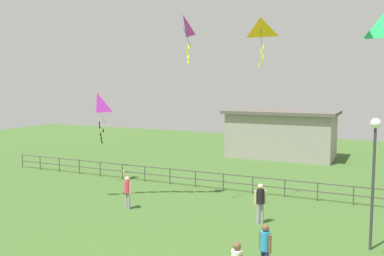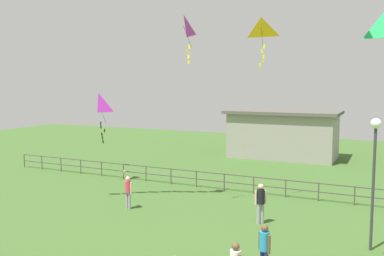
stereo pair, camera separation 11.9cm
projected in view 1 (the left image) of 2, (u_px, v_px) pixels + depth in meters
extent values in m
cylinder|color=#38383D|center=(373.00, 189.00, 14.90)|extent=(0.10, 0.10, 4.38)
sphere|color=white|center=(376.00, 123.00, 14.66)|extent=(0.36, 0.36, 0.36)
cylinder|color=#99999E|center=(262.00, 213.00, 17.92)|extent=(0.15, 0.15, 0.87)
cylinder|color=#99999E|center=(258.00, 214.00, 17.89)|extent=(0.15, 0.15, 0.87)
cylinder|color=black|center=(260.00, 196.00, 17.83)|extent=(0.32, 0.32, 0.62)
sphere|color=beige|center=(260.00, 186.00, 17.78)|extent=(0.23, 0.23, 0.23)
cylinder|color=beige|center=(265.00, 197.00, 17.87)|extent=(0.10, 0.10, 0.58)
cylinder|color=beige|center=(255.00, 197.00, 17.79)|extent=(0.10, 0.10, 0.58)
cylinder|color=#99999E|center=(126.00, 201.00, 20.03)|extent=(0.13, 0.13, 0.79)
cylinder|color=#99999E|center=(129.00, 201.00, 19.95)|extent=(0.13, 0.13, 0.79)
cylinder|color=#D83F59|center=(127.00, 187.00, 19.93)|extent=(0.29, 0.29, 0.56)
sphere|color=beige|center=(127.00, 179.00, 19.89)|extent=(0.21, 0.21, 0.21)
cylinder|color=beige|center=(125.00, 176.00, 20.01)|extent=(0.11, 0.24, 0.53)
cylinder|color=beige|center=(130.00, 188.00, 19.83)|extent=(0.09, 0.09, 0.53)
cylinder|color=#268CBF|center=(265.00, 241.00, 12.88)|extent=(0.31, 0.31, 0.59)
sphere|color=brown|center=(265.00, 228.00, 12.84)|extent=(0.22, 0.22, 0.22)
cylinder|color=brown|center=(261.00, 240.00, 13.06)|extent=(0.09, 0.09, 0.56)
cylinder|color=brown|center=(270.00, 244.00, 12.72)|extent=(0.09, 0.09, 0.56)
sphere|color=brown|center=(237.00, 246.00, 11.47)|extent=(0.22, 0.22, 0.22)
pyramid|color=yellow|center=(260.00, 27.00, 20.00)|extent=(1.17, 0.40, 0.90)
cylinder|color=#4C381E|center=(261.00, 37.00, 20.20)|extent=(0.03, 0.36, 0.90)
cube|color=yellow|center=(263.00, 46.00, 20.25)|extent=(0.09, 0.03, 0.20)
cube|color=yellow|center=(261.00, 51.00, 20.27)|extent=(0.10, 0.02, 0.21)
cube|color=yellow|center=(263.00, 56.00, 20.29)|extent=(0.08, 0.02, 0.20)
cube|color=yellow|center=(262.00, 60.00, 20.31)|extent=(0.12, 0.05, 0.21)
cube|color=yellow|center=(259.00, 65.00, 20.33)|extent=(0.09, 0.03, 0.20)
pyramid|color=#B22DB2|center=(97.00, 104.00, 25.03)|extent=(0.84, 1.00, 1.13)
cylinder|color=#4C381E|center=(101.00, 113.00, 24.89)|extent=(0.65, 0.17, 1.13)
cube|color=black|center=(99.00, 123.00, 24.95)|extent=(0.09, 0.05, 0.20)
cube|color=black|center=(100.00, 127.00, 24.97)|extent=(0.10, 0.03, 0.21)
cube|color=black|center=(103.00, 131.00, 25.00)|extent=(0.11, 0.03, 0.21)
cube|color=black|center=(101.00, 134.00, 25.02)|extent=(0.11, 0.01, 0.21)
cube|color=black|center=(101.00, 138.00, 25.04)|extent=(0.11, 0.02, 0.21)
cube|color=black|center=(102.00, 142.00, 25.06)|extent=(0.10, 0.05, 0.20)
pyramid|color=#B22DB2|center=(183.00, 26.00, 18.99)|extent=(0.86, 0.82, 0.94)
cylinder|color=#4C381E|center=(187.00, 37.00, 19.12)|extent=(0.27, 0.31, 0.94)
cube|color=yellow|center=(189.00, 47.00, 19.17)|extent=(0.10, 0.03, 0.21)
cube|color=yellow|center=(187.00, 52.00, 19.19)|extent=(0.10, 0.05, 0.20)
cube|color=yellow|center=(188.00, 57.00, 19.21)|extent=(0.09, 0.05, 0.20)
cube|color=yellow|center=(188.00, 62.00, 19.23)|extent=(0.09, 0.03, 0.20)
cylinder|color=#4C4742|center=(22.00, 161.00, 29.94)|extent=(0.06, 0.06, 0.95)
cylinder|color=#4C4742|center=(40.00, 163.00, 29.23)|extent=(0.06, 0.06, 0.95)
cylinder|color=#4C4742|center=(59.00, 165.00, 28.51)|extent=(0.06, 0.06, 0.95)
cylinder|color=#4C4742|center=(79.00, 167.00, 27.79)|extent=(0.06, 0.06, 0.95)
cylinder|color=#4C4742|center=(100.00, 169.00, 27.08)|extent=(0.06, 0.06, 0.95)
cylinder|color=#4C4742|center=(122.00, 171.00, 26.37)|extent=(0.06, 0.06, 0.95)
cylinder|color=#4C4742|center=(145.00, 174.00, 25.67)|extent=(0.06, 0.06, 0.95)
cylinder|color=#4C4742|center=(170.00, 176.00, 24.94)|extent=(0.06, 0.06, 0.95)
cylinder|color=#4C4742|center=(195.00, 179.00, 24.25)|extent=(0.06, 0.06, 0.95)
cylinder|color=#4C4742|center=(223.00, 182.00, 23.53)|extent=(0.06, 0.06, 0.95)
cylinder|color=#4C4742|center=(253.00, 185.00, 22.81)|extent=(0.06, 0.06, 0.95)
cylinder|color=#4C4742|center=(285.00, 188.00, 22.08)|extent=(0.06, 0.06, 0.95)
cylinder|color=#4C4742|center=(317.00, 192.00, 21.38)|extent=(0.06, 0.06, 0.95)
cylinder|color=#4C4742|center=(353.00, 195.00, 20.66)|extent=(0.06, 0.06, 0.95)
cube|color=#4C4742|center=(273.00, 179.00, 22.30)|extent=(36.00, 0.05, 0.05)
cube|color=#4C4742|center=(273.00, 187.00, 22.34)|extent=(36.00, 0.05, 0.05)
cube|color=gray|center=(281.00, 135.00, 34.04)|extent=(8.14, 4.16, 3.53)
cube|color=#59544C|center=(282.00, 112.00, 33.84)|extent=(8.74, 4.76, 0.24)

